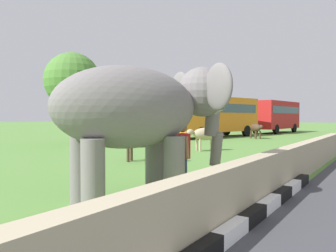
{
  "coord_description": "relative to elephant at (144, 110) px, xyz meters",
  "views": [
    {
      "loc": [
        -1.54,
        1.91,
        1.79
      ],
      "look_at": [
        4.07,
        5.76,
        1.6
      ],
      "focal_mm": 34.67,
      "sensor_mm": 36.0,
      "label": 1
    }
  ],
  "objects": [
    {
      "name": "tree_distant",
      "position": [
        8.72,
        12.96,
        2.22
      ],
      "size": [
        3.66,
        3.66,
        6.01
      ],
      "color": "brown",
      "rests_on": "ground_plane"
    },
    {
      "name": "bus_orange",
      "position": [
        20.53,
        8.45,
        0.14
      ],
      "size": [
        10.03,
        4.71,
        3.5
      ],
      "color": "orange",
      "rests_on": "ground_plane"
    },
    {
      "name": "barrier_parapet",
      "position": [
        -1.8,
        -2.11,
        -1.44
      ],
      "size": [
        28.0,
        0.36,
        1.0
      ],
      "primitive_type": "cube",
      "color": "tan",
      "rests_on": "ground_plane"
    },
    {
      "name": "bus_red",
      "position": [
        31.41,
        6.3,
        0.14
      ],
      "size": [
        8.38,
        3.38,
        3.5
      ],
      "color": "#B21E1E",
      "rests_on": "ground_plane"
    },
    {
      "name": "cow_far",
      "position": [
        20.66,
        4.79,
        -1.07
      ],
      "size": [
        1.62,
        1.64,
        1.23
      ],
      "color": "#473323",
      "rests_on": "ground_plane"
    },
    {
      "name": "person_handler",
      "position": [
        1.16,
        -0.24,
        -1.01
      ],
      "size": [
        0.46,
        0.6,
        1.66
      ],
      "color": "navy",
      "rests_on": "ground_plane"
    },
    {
      "name": "cow_near",
      "position": [
        4.69,
        3.88,
        -1.07
      ],
      "size": [
        1.07,
        1.92,
        1.23
      ],
      "color": "#473323",
      "rests_on": "ground_plane"
    },
    {
      "name": "elephant",
      "position": [
        0.0,
        0.0,
        0.0
      ],
      "size": [
        3.99,
        3.34,
        2.95
      ],
      "color": "slate",
      "rests_on": "ground_plane"
    },
    {
      "name": "cow_mid",
      "position": [
        9.84,
        3.74,
        -1.07
      ],
      "size": [
        1.82,
        1.36,
        1.23
      ],
      "color": "tan",
      "rests_on": "ground_plane"
    },
    {
      "name": "hill_east",
      "position": [
        51.2,
        32.42,
        -1.94
      ],
      "size": [
        45.13,
        36.11,
        9.82
      ],
      "color": "gray",
      "rests_on": "ground_plane"
    }
  ]
}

